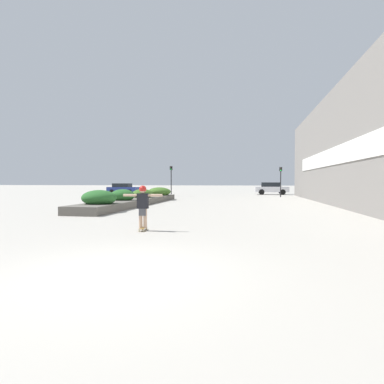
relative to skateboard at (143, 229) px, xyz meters
name	(u,v)px	position (x,y,z in m)	size (l,w,h in m)	color
ground_plane	(118,275)	(1.23, -4.72, -0.07)	(300.00, 300.00, 0.00)	#ADA89E
building_wall_right	(350,142)	(9.62, 9.97, 4.03)	(0.67, 39.23, 8.21)	gray
planter_box	(137,198)	(-4.61, 11.40, 0.39)	(2.15, 15.49, 1.23)	#605B54
skateboard	(143,229)	(0.00, 0.00, 0.00)	(0.24, 0.59, 0.10)	olive
skateboarder	(143,202)	(0.00, 0.00, 0.91)	(1.35, 0.25, 1.45)	tan
car_leftmost	(372,189)	(18.47, 30.26, 0.76)	(4.54, 2.00, 1.54)	silver
car_center_left	(271,188)	(6.67, 31.77, 0.79)	(4.35, 2.00, 1.63)	silver
car_center_right	(123,188)	(-14.10, 30.78, 0.72)	(4.33, 2.06, 1.50)	navy
traffic_light_left	(171,176)	(-5.34, 24.50, 2.35)	(0.28, 0.30, 3.56)	black
traffic_light_right	(281,177)	(7.17, 25.08, 2.23)	(0.28, 0.30, 3.36)	black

